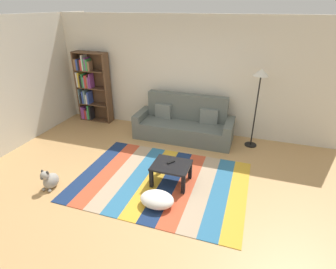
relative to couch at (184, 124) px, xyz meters
name	(u,v)px	position (x,y,z in m)	size (l,w,h in m)	color
ground_plane	(153,186)	(-0.01, -2.02, -0.34)	(14.00, 14.00, 0.00)	tan
back_wall	(191,76)	(-0.01, 0.53, 1.01)	(6.80, 0.10, 2.70)	silver
left_wall	(16,83)	(-3.41, -1.27, 1.01)	(0.10, 5.50, 2.70)	beige
rug	(161,181)	(0.09, -1.85, -0.33)	(3.00, 2.20, 0.01)	navy
couch	(184,124)	(0.00, 0.00, 0.00)	(2.26, 0.80, 1.00)	#59605B
bookshelf	(90,87)	(-2.66, 0.28, 0.57)	(0.90, 0.28, 1.81)	brown
coffee_table	(171,168)	(0.27, -1.83, -0.02)	(0.65, 0.54, 0.37)	black
pouf	(157,199)	(0.25, -2.48, -0.22)	(0.54, 0.41, 0.22)	white
dog	(50,180)	(-1.66, -2.64, -0.18)	(0.22, 0.35, 0.40)	#9E998E
standing_lamp	(260,83)	(1.54, 0.08, 1.10)	(0.32, 0.32, 1.72)	black
tv_remote	(171,162)	(0.25, -1.78, 0.06)	(0.04, 0.15, 0.02)	black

